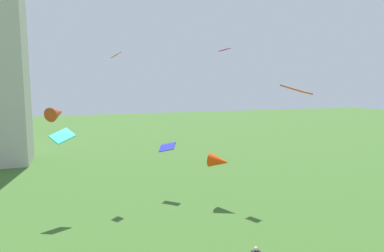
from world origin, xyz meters
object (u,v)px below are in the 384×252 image
object	(u,v)px
kite_flying_6	(167,147)
kite_flying_4	(62,136)
kite_flying_0	(296,90)
kite_flying_5	(116,55)
kite_flying_1	(224,50)
kite_flying_2	(219,161)
kite_flying_3	(57,113)

from	to	relation	value
kite_flying_6	kite_flying_4	bearing A→B (deg)	-133.37
kite_flying_0	kite_flying_5	xyz separation A→B (m)	(-8.76, 14.10, 3.05)
kite_flying_0	kite_flying_1	bearing A→B (deg)	-20.84
kite_flying_0	kite_flying_6	xyz separation A→B (m)	(-4.92, 11.06, -5.12)
kite_flying_5	kite_flying_6	size ratio (longest dim) A/B	0.72
kite_flying_4	kite_flying_0	bearing A→B (deg)	109.04
kite_flying_0	kite_flying_5	bearing A→B (deg)	13.75
kite_flying_4	kite_flying_5	world-z (taller)	kite_flying_5
kite_flying_0	kite_flying_6	bearing A→B (deg)	5.86
kite_flying_2	kite_flying_4	distance (m)	12.35
kite_flying_3	kite_flying_4	bearing A→B (deg)	-63.06
kite_flying_3	kite_flying_1	bearing A→B (deg)	-133.96
kite_flying_5	kite_flying_6	bearing A→B (deg)	-89.94
kite_flying_3	kite_flying_5	bearing A→B (deg)	-93.99
kite_flying_5	kite_flying_6	distance (m)	9.53
kite_flying_3	kite_flying_6	size ratio (longest dim) A/B	1.05
kite_flying_1	kite_flying_6	size ratio (longest dim) A/B	0.73
kite_flying_5	kite_flying_6	xyz separation A→B (m)	(3.85, -3.04, -8.17)
kite_flying_1	kite_flying_5	size ratio (longest dim) A/B	1.02
kite_flying_1	kite_flying_4	bearing A→B (deg)	-111.89
kite_flying_0	kite_flying_3	size ratio (longest dim) A/B	1.10
kite_flying_0	kite_flying_3	distance (m)	15.59
kite_flying_1	kite_flying_2	xyz separation A→B (m)	(-2.07, -3.51, -9.40)
kite_flying_1	kite_flying_5	xyz separation A→B (m)	(-9.28, 3.18, -0.49)
kite_flying_4	kite_flying_6	world-z (taller)	kite_flying_4
kite_flying_4	kite_flying_3	bearing A→B (deg)	50.12
kite_flying_4	kite_flying_6	distance (m)	8.77
kite_flying_4	kite_flying_5	xyz separation A→B (m)	(4.67, 4.31, 6.54)
kite_flying_2	kite_flying_5	xyz separation A→B (m)	(-7.21, 6.69, 8.92)
kite_flying_4	kite_flying_5	bearing A→B (deg)	-172.22
kite_flying_3	kite_flying_4	world-z (taller)	kite_flying_3
kite_flying_0	kite_flying_3	world-z (taller)	kite_flying_0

